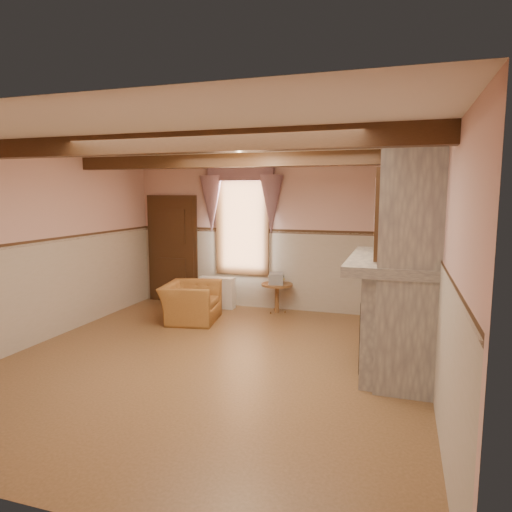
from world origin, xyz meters
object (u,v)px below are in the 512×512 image
(bowl, at_px, (393,254))
(oil_lamp, at_px, (394,242))
(armchair, at_px, (191,302))
(mantel_clock, at_px, (394,243))
(side_table, at_px, (277,298))
(radiator, at_px, (217,292))

(bowl, relative_size, oil_lamp, 1.27)
(armchair, distance_m, mantel_clock, 3.58)
(side_table, relative_size, mantel_clock, 2.42)
(armchair, xyz_separation_m, oil_lamp, (3.36, -0.64, 1.23))
(armchair, relative_size, bowl, 2.85)
(armchair, xyz_separation_m, bowl, (3.36, -1.21, 1.13))
(mantel_clock, bearing_deg, armchair, 173.76)
(bowl, bearing_deg, armchair, 160.12)
(mantel_clock, bearing_deg, oil_lamp, -90.00)
(side_table, bearing_deg, mantel_clock, -33.31)
(oil_lamp, bearing_deg, radiator, 153.50)
(armchair, relative_size, side_table, 1.74)
(armchair, bearing_deg, oil_lamp, -109.84)
(side_table, distance_m, radiator, 1.20)
(side_table, distance_m, mantel_clock, 2.77)
(armchair, distance_m, oil_lamp, 3.63)
(armchair, xyz_separation_m, mantel_clock, (3.36, -0.37, 1.19))
(armchair, height_order, oil_lamp, oil_lamp)
(oil_lamp, bearing_deg, side_table, 141.74)
(bowl, xyz_separation_m, mantel_clock, (0.00, 0.85, 0.06))
(radiator, height_order, oil_lamp, oil_lamp)
(oil_lamp, bearing_deg, bowl, -90.00)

